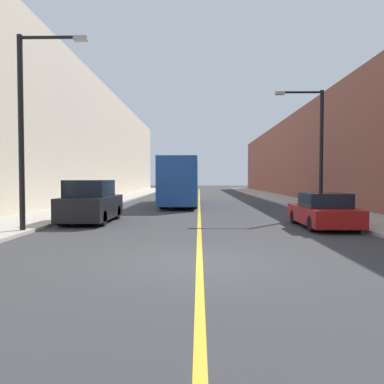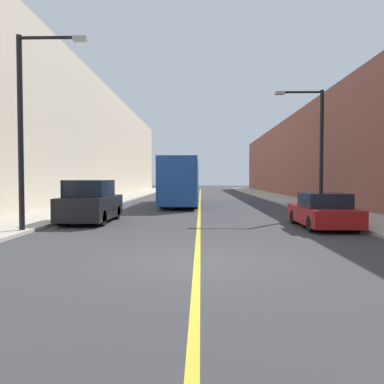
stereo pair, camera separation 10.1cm
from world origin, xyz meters
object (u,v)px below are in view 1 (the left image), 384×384
at_px(bus, 181,181).
at_px(car_right_near, 323,212).
at_px(parked_suv_left, 91,203).
at_px(street_lamp_right, 317,143).
at_px(street_lamp_left, 27,119).

height_order(bus, car_right_near, bus).
bearing_deg(parked_suv_left, car_right_near, -9.08).
bearing_deg(bus, car_right_near, -64.02).
distance_m(bus, street_lamp_right, 11.77).
height_order(parked_suv_left, car_right_near, parked_suv_left).
bearing_deg(parked_suv_left, bus, 73.02).
distance_m(parked_suv_left, car_right_near, 10.24).
distance_m(car_right_near, street_lamp_left, 12.11).
bearing_deg(street_lamp_left, bus, 72.11).
xyz_separation_m(car_right_near, street_lamp_left, (-11.43, -1.83, 3.56)).
height_order(bus, street_lamp_left, street_lamp_left).
height_order(street_lamp_left, street_lamp_right, street_lamp_left).
bearing_deg(car_right_near, parked_suv_left, 170.92).
xyz_separation_m(car_right_near, street_lamp_right, (1.17, 4.72, 3.30)).
bearing_deg(street_lamp_left, street_lamp_right, 27.47).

